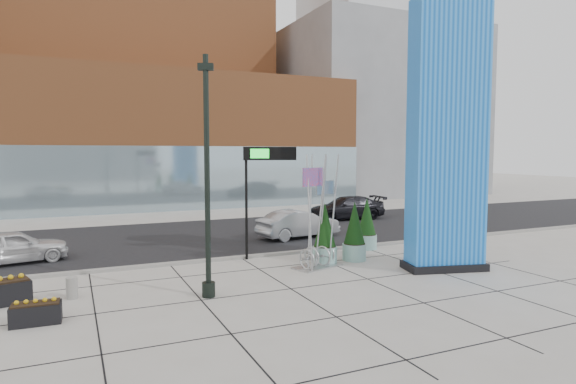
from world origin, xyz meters
name	(u,v)px	position (x,y,z in m)	size (l,w,h in m)	color
ground	(252,285)	(0.00, 0.00, 0.00)	(160.00, 160.00, 0.00)	#9E9991
street_asphalt	(187,237)	(0.00, 10.00, 0.01)	(80.00, 12.00, 0.02)	black
curb_edge	(219,259)	(0.00, 4.00, 0.06)	(80.00, 0.30, 0.12)	gray
tower_podium	(154,141)	(1.00, 27.00, 5.50)	(34.00, 10.00, 11.00)	#B06233
tower_glass_front	(165,179)	(1.00, 22.20, 2.50)	(34.00, 0.60, 5.00)	#8CA5B2
building_grey_parking	(369,114)	(26.00, 32.00, 9.00)	(20.00, 18.00, 18.00)	slate
building_pale_office	(366,0)	(36.00, 48.00, 27.50)	(16.00, 16.00, 55.00)	#B2B7BC
blue_pylon	(447,142)	(7.49, -0.99, 4.90)	(3.28, 2.06, 10.14)	blue
lamp_post	(207,200)	(-1.70, -0.74, 3.04)	(0.51, 0.41, 7.42)	black
public_art_sculpture	(318,238)	(3.23, 1.34, 1.16)	(2.16, 1.56, 4.44)	#B0B3B5
concrete_bollard	(72,288)	(-5.58, 0.82, 0.33)	(0.34, 0.34, 0.66)	gray
overhead_street_sign	(264,163)	(1.96, 3.80, 4.06)	(2.21, 0.73, 4.73)	black
round_planter_east	(367,225)	(7.00, 3.60, 1.13)	(0.95, 0.95, 2.38)	#8FC0B7
round_planter_mid	(354,232)	(5.20, 1.80, 1.17)	(0.99, 0.99, 2.46)	#8FC0B7
round_planter_west	(325,235)	(3.80, 1.80, 1.17)	(0.99, 0.99, 2.47)	#8FC0B7
box_planter_north	(0,292)	(-7.50, 1.00, 0.39)	(1.72, 1.18, 0.86)	black
box_planter_south	(36,312)	(-6.45, -1.20, 0.31)	(1.25, 0.66, 0.67)	black
car_white_west	(13,247)	(-7.72, 6.87, 0.69)	(1.63, 4.05, 1.38)	silver
car_silver_mid	(298,224)	(5.34, 7.50, 0.73)	(1.55, 4.46, 1.47)	#9B9DA3
car_dark_east	(346,208)	(11.33, 12.60, 0.77)	(2.16, 5.30, 1.54)	black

